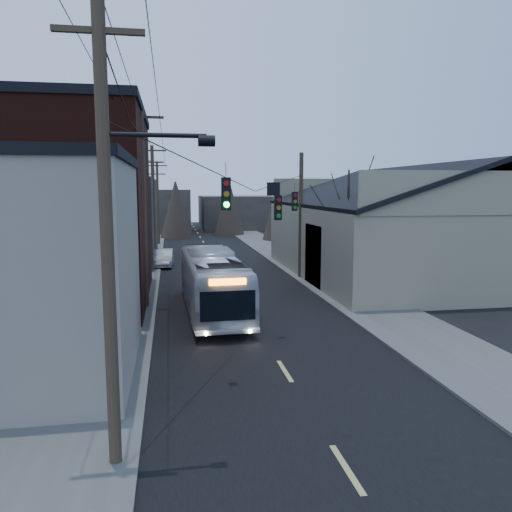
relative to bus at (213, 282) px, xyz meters
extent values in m
cube|color=black|center=(1.70, 13.38, -1.50)|extent=(9.00, 110.00, 0.02)
cube|color=#474744|center=(-4.80, 13.38, -1.45)|extent=(4.00, 110.00, 0.12)
cube|color=#474744|center=(8.20, 13.38, -1.45)|extent=(4.00, 110.00, 0.12)
cube|color=gray|center=(-7.30, -7.62, 1.99)|extent=(8.00, 8.00, 7.00)
cube|color=#33120B|center=(-8.30, 3.38, 3.49)|extent=(10.00, 12.00, 10.00)
cube|color=#322C28|center=(-7.80, 19.38, 1.99)|extent=(9.00, 14.00, 7.00)
cube|color=gray|center=(14.70, 8.38, 0.99)|extent=(16.00, 20.00, 5.00)
cube|color=black|center=(10.70, 8.38, 4.79)|extent=(8.16, 20.60, 2.86)
cube|color=black|center=(18.70, 8.38, 4.79)|extent=(8.16, 20.60, 2.86)
cube|color=#322C28|center=(-4.30, 48.38, 1.49)|extent=(10.00, 12.00, 6.00)
cube|color=#322C28|center=(8.70, 53.38, 0.99)|extent=(12.00, 14.00, 5.00)
cone|color=black|center=(8.20, 3.38, 2.09)|extent=(0.40, 0.40, 7.20)
cylinder|color=#382B1E|center=(-3.30, -13.62, 3.74)|extent=(0.28, 0.28, 10.50)
cylinder|color=#382B1E|center=(-3.30, 1.38, 3.49)|extent=(0.28, 0.28, 10.00)
cube|color=#382B1E|center=(-3.30, 1.38, 8.09)|extent=(2.20, 0.12, 0.12)
cylinder|color=#382B1E|center=(-3.30, 16.38, 3.24)|extent=(0.28, 0.28, 9.50)
cube|color=#382B1E|center=(-3.30, 16.38, 7.59)|extent=(2.20, 0.12, 0.12)
cylinder|color=#382B1E|center=(-3.30, 31.38, 2.99)|extent=(0.28, 0.28, 9.00)
cube|color=#382B1E|center=(-3.30, 31.38, 7.09)|extent=(2.20, 0.12, 0.12)
cylinder|color=#382B1E|center=(6.70, 8.38, 2.74)|extent=(0.28, 0.28, 8.50)
cube|color=black|center=(-0.30, -9.12, 4.44)|extent=(0.28, 0.20, 1.00)
cube|color=black|center=(2.30, -4.62, 3.84)|extent=(0.28, 0.20, 1.00)
cube|color=black|center=(4.50, 1.38, 3.94)|extent=(0.28, 0.20, 1.00)
imported|color=silver|center=(0.00, 0.00, 0.00)|extent=(2.84, 10.91, 3.02)
imported|color=#A3A6AA|center=(-2.60, 15.43, -0.83)|extent=(1.60, 4.17, 1.36)
camera|label=1|loc=(-1.99, -24.34, 4.59)|focal=35.00mm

